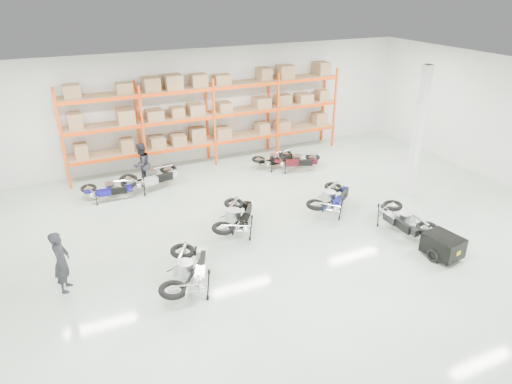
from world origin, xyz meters
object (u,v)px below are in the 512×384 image
moto_silver_left (188,266)px  moto_back_b (151,173)px  moto_touring_right (403,215)px  moto_back_a (109,186)px  person_left (61,262)px  moto_back_d (296,157)px  moto_back_c (275,156)px  moto_blue_centre (332,194)px  trailer (443,246)px  moto_black_far_left (236,213)px  person_back (142,164)px

moto_silver_left → moto_back_b: 6.22m
moto_touring_right → moto_back_b: size_ratio=0.97×
moto_back_a → person_left: (-1.75, -4.79, 0.31)m
moto_back_d → person_left: 9.94m
moto_silver_left → moto_back_d: size_ratio=1.14×
moto_silver_left → person_left: (-2.77, 1.14, 0.20)m
moto_back_d → person_left: person_left is taller
moto_back_c → moto_blue_centre: bearing=171.5°
trailer → person_left: 9.81m
moto_touring_right → moto_back_a: bearing=143.5°
moto_silver_left → moto_black_far_left: (2.14, 2.08, -0.01)m
moto_back_a → moto_back_d: bearing=-86.6°
moto_touring_right → moto_back_c: (-1.14, 6.22, -0.07)m
moto_back_a → person_left: size_ratio=1.00×
moto_back_d → person_back: bearing=100.4°
moto_black_far_left → moto_back_a: (-3.15, 3.85, -0.10)m
moto_silver_left → moto_back_d: 8.29m
moto_black_far_left → person_back: 4.92m
moto_back_a → moto_back_b: 1.57m
moto_silver_left → moto_back_c: moto_silver_left is taller
moto_touring_right → trailer: moto_touring_right is taller
moto_blue_centre → moto_back_d: bearing=-46.5°
moto_back_c → moto_back_d: bearing=-141.0°
person_left → moto_back_c: bearing=-42.5°
moto_blue_centre → moto_back_d: size_ratio=1.08×
moto_silver_left → moto_touring_right: (6.63, -0.05, -0.04)m
moto_back_d → moto_back_b: bearing=104.3°
trailer → moto_back_a: size_ratio=1.01×
moto_blue_centre → person_back: size_ratio=1.16×
moto_touring_right → moto_back_c: moto_touring_right is taller
moto_black_far_left → moto_back_d: bearing=-105.0°
moto_silver_left → person_left: 3.00m
moto_back_c → moto_back_a: bearing=84.0°
moto_blue_centre → person_back: (-5.17, 4.62, 0.23)m
moto_blue_centre → moto_touring_right: size_ratio=1.02×
moto_touring_right → moto_back_b: (-6.10, 6.25, 0.02)m
moto_blue_centre → person_back: 6.93m
moto_blue_centre → moto_touring_right: moto_blue_centre is taller
moto_back_b → moto_back_c: 4.97m
moto_blue_centre → moto_silver_left: bearing=74.3°
moto_black_far_left → person_back: person_back is taller
moto_back_d → moto_blue_centre: bearing=-169.9°
moto_black_far_left → trailer: moto_black_far_left is taller
moto_blue_centre → person_back: person_back is taller
moto_touring_right → moto_back_c: 6.33m
trailer → person_back: size_ratio=1.01×
moto_blue_centre → moto_back_a: (-6.48, 3.91, -0.08)m
trailer → moto_back_b: size_ratio=0.86×
moto_back_c → person_back: size_ratio=0.99×
moto_black_far_left → moto_touring_right: 4.97m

